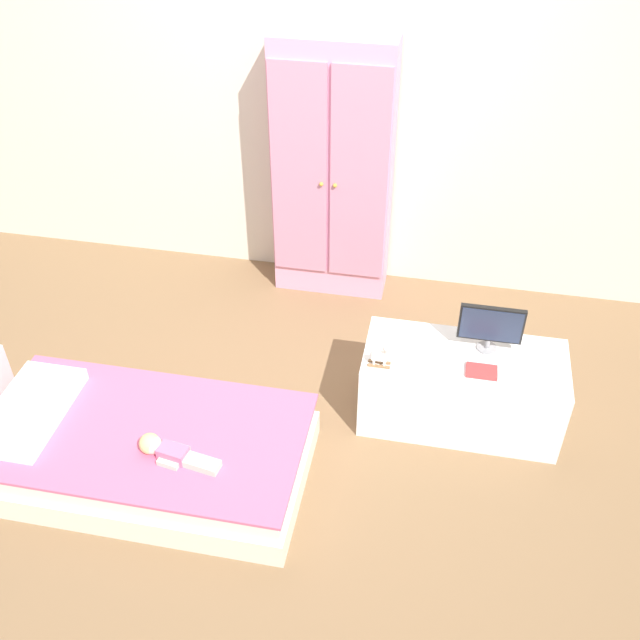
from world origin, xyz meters
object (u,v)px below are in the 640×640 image
at_px(bed, 147,451).
at_px(book_red, 482,371).
at_px(tv_stand, 461,388).
at_px(wardrobe, 333,172).
at_px(tv_monitor, 491,326).
at_px(rocking_horse_toy, 382,356).
at_px(doll, 164,449).

distance_m(bed, book_red, 1.64).
xyz_separation_m(bed, tv_stand, (1.45, 0.64, 0.08)).
bearing_deg(book_red, wardrobe, 128.73).
distance_m(bed, tv_monitor, 1.76).
bearing_deg(book_red, tv_monitor, 83.12).
height_order(bed, tv_stand, tv_stand).
bearing_deg(tv_monitor, tv_stand, -141.19).
relative_size(wardrobe, rocking_horse_toy, 12.25).
bearing_deg(tv_stand, bed, -156.25).
distance_m(rocking_horse_toy, book_red, 0.48).
distance_m(bed, doll, 0.26).
xyz_separation_m(wardrobe, tv_monitor, (0.96, -0.99, -0.22)).
relative_size(wardrobe, tv_stand, 1.60).
xyz_separation_m(doll, tv_monitor, (1.39, 0.83, 0.27)).
distance_m(bed, rocking_horse_toy, 1.21).
bearing_deg(tv_monitor, bed, -155.17).
xyz_separation_m(bed, tv_monitor, (1.55, 0.72, 0.44)).
xyz_separation_m(wardrobe, tv_stand, (0.86, -1.07, -0.59)).
distance_m(wardrobe, book_red, 1.54).
bearing_deg(tv_stand, tv_monitor, 38.81).
xyz_separation_m(doll, book_red, (1.37, 0.65, 0.13)).
xyz_separation_m(tv_monitor, rocking_horse_toy, (-0.50, -0.22, -0.09)).
height_order(bed, wardrobe, wardrobe).
xyz_separation_m(doll, tv_stand, (1.30, 0.75, -0.09)).
distance_m(bed, wardrobe, 1.92).
bearing_deg(wardrobe, tv_monitor, -45.87).
height_order(tv_stand, book_red, book_red).
bearing_deg(rocking_horse_toy, tv_stand, 19.50).
bearing_deg(rocking_horse_toy, wardrobe, 110.83).
distance_m(tv_monitor, book_red, 0.23).
bearing_deg(wardrobe, tv_stand, -51.02).
distance_m(doll, rocking_horse_toy, 1.10).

